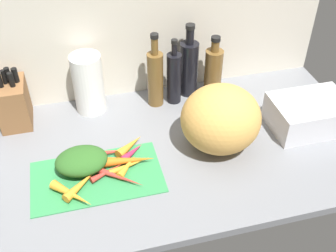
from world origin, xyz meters
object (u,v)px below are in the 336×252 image
(carrot_2, at_px, (132,152))
(paper_towel_roll, at_px, (88,84))
(carrot_9, at_px, (130,145))
(carrot_1, at_px, (130,165))
(bottle_2, at_px, (189,67))
(carrot_8, at_px, (129,160))
(carrot_4, at_px, (127,166))
(bottle_1, at_px, (174,77))
(carrot_0, at_px, (120,177))
(carrot_3, at_px, (109,153))
(carrot_10, at_px, (81,184))
(bottle_3, at_px, (213,71))
(carrot_7, at_px, (72,194))
(winter_squash, at_px, (221,119))
(dish_rack, at_px, (309,114))
(carrot_6, at_px, (97,165))
(carrot_5, at_px, (107,172))
(bottle_0, at_px, (155,77))
(cutting_board, at_px, (97,177))
(knife_block, at_px, (13,103))

(carrot_2, bearing_deg, paper_towel_roll, 108.80)
(carrot_9, bearing_deg, paper_towel_roll, 110.32)
(carrot_1, xyz_separation_m, bottle_2, (0.32, 0.39, 0.11))
(carrot_8, height_order, bottle_2, bottle_2)
(carrot_2, height_order, carrot_4, same)
(carrot_2, bearing_deg, bottle_1, 51.79)
(carrot_0, distance_m, carrot_3, 0.13)
(carrot_10, relative_size, bottle_3, 0.56)
(carrot_7, relative_size, bottle_1, 0.58)
(carrot_0, relative_size, carrot_8, 0.97)
(carrot_7, distance_m, bottle_3, 0.76)
(carrot_2, height_order, bottle_2, bottle_2)
(carrot_4, distance_m, winter_squash, 0.36)
(carrot_10, distance_m, dish_rack, 0.87)
(carrot_9, height_order, bottle_1, bottle_1)
(paper_towel_roll, bearing_deg, carrot_0, -83.59)
(carrot_6, relative_size, paper_towel_roll, 0.68)
(winter_squash, bearing_deg, carrot_8, -175.50)
(carrot_9, bearing_deg, carrot_7, -140.83)
(carrot_10, xyz_separation_m, bottle_1, (0.41, 0.40, 0.09))
(dish_rack, bearing_deg, carrot_5, -174.69)
(paper_towel_roll, bearing_deg, dish_rack, -21.88)
(bottle_0, distance_m, dish_rack, 0.60)
(carrot_1, bearing_deg, dish_rack, 4.82)
(carrot_6, height_order, bottle_2, bottle_2)
(carrot_5, bearing_deg, winter_squash, 7.57)
(bottle_2, height_order, bottle_3, bottle_2)
(cutting_board, relative_size, bottle_1, 1.55)
(bottle_2, bearing_deg, carrot_4, -130.06)
(cutting_board, relative_size, carrot_5, 3.52)
(carrot_4, height_order, bottle_3, bottle_3)
(carrot_3, relative_size, carrot_8, 0.83)
(carrot_3, bearing_deg, carrot_1, -52.22)
(carrot_5, xyz_separation_m, carrot_8, (0.08, 0.03, 0.01))
(cutting_board, distance_m, carrot_10, 0.07)
(carrot_7, bearing_deg, bottle_1, 44.06)
(carrot_6, distance_m, bottle_3, 0.62)
(carrot_0, xyz_separation_m, carrot_1, (0.04, 0.05, -0.00))
(carrot_3, relative_size, bottle_2, 0.47)
(cutting_board, xyz_separation_m, carrot_2, (0.13, 0.07, 0.02))
(carrot_8, bearing_deg, carrot_7, -152.93)
(carrot_4, bearing_deg, bottle_3, 40.40)
(carrot_1, xyz_separation_m, bottle_0, (0.17, 0.35, 0.11))
(carrot_5, bearing_deg, carrot_10, -156.89)
(carrot_0, relative_size, bottle_1, 0.61)
(carrot_10, bearing_deg, carrot_7, -131.82)
(knife_block, bearing_deg, carrot_8, -42.66)
(carrot_5, height_order, bottle_3, bottle_3)
(carrot_3, distance_m, carrot_5, 0.09)
(carrot_0, bearing_deg, winter_squash, 13.72)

